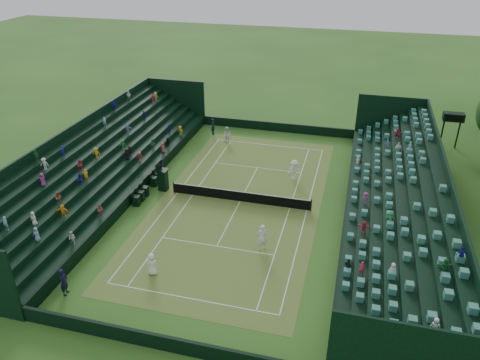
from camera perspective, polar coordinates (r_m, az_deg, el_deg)
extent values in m
plane|color=#2A591C|center=(38.32, 0.00, -2.64)|extent=(160.00, 160.00, 0.00)
cube|color=#45802A|center=(38.32, 0.00, -2.64)|extent=(12.97, 26.77, 0.01)
cube|color=black|center=(52.11, 4.48, 6.48)|extent=(17.17, 0.20, 1.00)
cube|color=black|center=(26.24, -9.39, -18.97)|extent=(17.17, 0.20, 1.00)
cube|color=black|center=(37.13, 12.79, -3.61)|extent=(0.20, 31.77, 1.00)
cube|color=black|center=(40.79, -11.60, -0.44)|extent=(0.20, 31.77, 1.00)
cube|color=black|center=(37.13, 13.56, -3.70)|extent=(0.80, 32.00, 1.00)
cube|color=black|center=(37.04, 14.83, -3.55)|extent=(0.80, 32.00, 1.45)
cube|color=black|center=(36.97, 16.10, -3.40)|extent=(0.80, 32.00, 1.90)
cube|color=black|center=(36.91, 17.38, -3.24)|extent=(0.80, 32.00, 2.35)
cube|color=black|center=(36.87, 18.66, -3.09)|extent=(0.80, 32.00, 2.80)
cube|color=black|center=(36.85, 19.95, -2.93)|extent=(0.80, 32.00, 3.25)
cube|color=black|center=(36.85, 21.23, -2.77)|extent=(0.80, 32.00, 3.70)
cube|color=black|center=(36.87, 22.51, -2.61)|extent=(0.80, 32.00, 4.15)
cube|color=black|center=(36.78, 23.38, -2.19)|extent=(0.20, 32.00, 4.90)
cube|color=black|center=(41.00, -12.23, -0.35)|extent=(0.80, 32.00, 1.00)
cube|color=black|center=(41.24, -13.26, 0.06)|extent=(0.80, 32.00, 1.45)
cube|color=black|center=(41.50, -14.28, 0.47)|extent=(0.80, 32.00, 1.90)
cube|color=black|center=(41.77, -15.28, 0.87)|extent=(0.80, 32.00, 2.35)
cube|color=black|center=(42.06, -16.27, 1.26)|extent=(0.80, 32.00, 2.80)
cube|color=black|center=(42.36, -17.25, 1.65)|extent=(0.80, 32.00, 3.25)
cube|color=black|center=(42.68, -18.21, 2.03)|extent=(0.80, 32.00, 3.70)
cube|color=black|center=(43.01, -19.16, 2.41)|extent=(0.80, 32.00, 4.15)
cube|color=black|center=(43.13, -19.80, 2.92)|extent=(0.20, 32.00, 4.90)
cylinder|color=black|center=(39.74, -8.09, -0.88)|extent=(0.10, 0.10, 1.06)
cylinder|color=black|center=(37.21, 8.66, -3.07)|extent=(0.10, 0.10, 1.06)
cube|color=black|center=(38.09, 0.00, -2.05)|extent=(11.57, 0.02, 0.86)
cube|color=white|center=(37.86, 0.00, -1.43)|extent=(11.57, 0.04, 0.07)
cylinder|color=black|center=(51.89, 23.40, 5.29)|extent=(0.16, 0.16, 3.00)
cylinder|color=black|center=(52.16, 25.01, 5.06)|extent=(0.16, 0.16, 3.00)
cube|color=black|center=(51.42, 24.60, 7.02)|extent=(2.00, 1.00, 0.80)
cube|color=black|center=(40.17, -9.36, -0.04)|extent=(0.70, 0.70, 1.80)
cube|color=black|center=(39.74, -9.46, 1.17)|extent=(0.90, 0.90, 0.10)
cube|color=black|center=(39.72, -9.97, 1.68)|extent=(0.08, 0.90, 0.70)
imported|color=black|center=(39.51, -9.52, 1.84)|extent=(0.40, 0.49, 0.93)
cube|color=black|center=(38.53, -12.51, -2.48)|extent=(0.52, 0.52, 0.84)
cube|color=black|center=(38.38, -12.94, -1.75)|extent=(0.06, 0.52, 0.52)
cube|color=black|center=(39.14, -12.00, -1.91)|extent=(0.52, 0.52, 0.84)
cube|color=black|center=(38.99, -12.42, -1.19)|extent=(0.06, 0.52, 0.52)
cube|color=black|center=(39.75, -11.51, -1.36)|extent=(0.52, 0.52, 0.84)
cube|color=black|center=(39.61, -11.92, -0.65)|extent=(0.06, 0.52, 0.52)
cube|color=black|center=(41.16, -10.46, -0.18)|extent=(0.52, 0.52, 0.84)
cube|color=black|center=(41.03, -10.85, 0.51)|extent=(0.06, 0.52, 0.52)
cube|color=black|center=(41.80, -10.01, 0.32)|extent=(0.52, 0.52, 0.84)
cube|color=black|center=(41.67, -10.40, 1.00)|extent=(0.06, 0.52, 0.52)
cube|color=black|center=(42.44, -9.58, 0.81)|extent=(0.52, 0.52, 0.84)
cube|color=black|center=(42.31, -9.96, 1.48)|extent=(0.06, 0.52, 0.52)
imported|color=white|center=(30.81, -10.67, -10.05)|extent=(0.77, 0.51, 1.57)
imported|color=white|center=(32.31, 2.70, -7.00)|extent=(0.88, 0.80, 2.03)
imported|color=silver|center=(48.86, -1.57, 5.52)|extent=(1.00, 0.88, 1.73)
imported|color=white|center=(41.51, 6.64, 1.21)|extent=(1.41, 1.33, 1.91)
imported|color=black|center=(50.97, -3.28, 6.52)|extent=(0.53, 0.72, 1.83)
imported|color=black|center=(30.64, -20.68, -11.54)|extent=(0.55, 0.74, 1.85)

